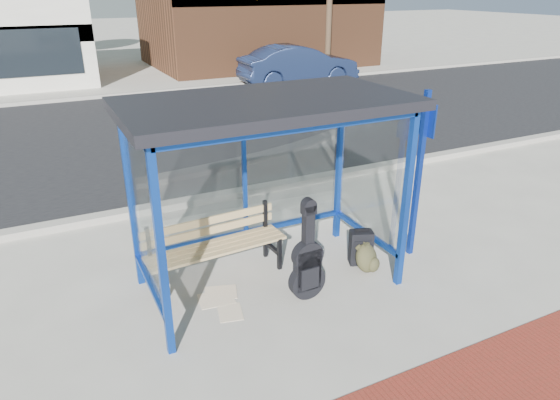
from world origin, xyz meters
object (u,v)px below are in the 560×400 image
bench (215,243)px  fire_hydrant (344,65)px  suitcase (361,247)px  backpack (367,259)px  parked_car (298,65)px  guitar_bag (307,265)px

bench → fire_hydrant: size_ratio=2.74×
suitcase → backpack: suitcase is taller
bench → suitcase: size_ratio=3.46×
parked_car → suitcase: bearing=157.3°
backpack → fire_hydrant: 16.48m
suitcase → fire_hydrant: bearing=79.0°
fire_hydrant → bench: bearing=-128.7°
bench → fire_hydrant: bench is taller
bench → backpack: bearing=-26.8°
suitcase → fire_hydrant: size_ratio=0.79×
backpack → suitcase: bearing=58.7°
suitcase → fire_hydrant: fire_hydrant is taller
parked_car → guitar_bag: bearing=154.1°
guitar_bag → suitcase: 1.15m
guitar_bag → parked_car: size_ratio=0.27×
guitar_bag → parked_car: parked_car is taller
backpack → bench: bearing=136.5°
guitar_bag → fire_hydrant: (9.73, 14.15, -0.09)m
suitcase → bench: bearing=-175.6°
suitcase → parked_car: size_ratio=0.12×
bench → parked_car: 14.06m
bench → suitcase: bench is taller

